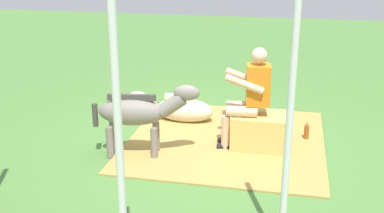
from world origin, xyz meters
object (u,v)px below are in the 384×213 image
Objects in this scene: person_seated at (249,94)px; pony_lying at (178,109)px; hay_bale at (260,131)px; tent_pole_mid at (119,137)px; soda_bottle at (307,131)px; pony_standing at (139,113)px; tent_pole_left at (290,113)px.

person_seated is 1.47m from pony_lying.
tent_pole_mid is (0.79, 2.98, 1.06)m from hay_bale.
pony_standing is at bearing 24.75° from soda_bottle.
tent_pole_mid is at bearing 97.66° from pony_lying.
pony_standing is 2.58m from tent_pole_left.
person_seated is at bearing -157.26° from pony_standing.
soda_bottle is at bearing -152.01° from person_seated.
person_seated is 5.07× the size of soda_bottle.
pony_standing is at bearing 20.92° from hay_bale.
hay_bale is at bearing -159.08° from pony_standing.
hay_bale is 0.28× the size of tent_pole_left.
tent_pole_left is (-1.83, 1.67, 0.72)m from pony_standing.
pony_standing is 1.00× the size of pony_lying.
person_seated is at bearing -76.52° from tent_pole_left.
tent_pole_mid is at bearing 105.61° from pony_standing.
person_seated is 2.34m from tent_pole_left.
pony_standing is at bearing 82.49° from pony_lying.
person_seated reaches higher than hay_bale.
soda_bottle is at bearing 169.28° from pony_lying.
person_seated is 1.07m from soda_bottle.
hay_bale is at bearing -80.63° from tent_pole_left.
person_seated is 0.52× the size of tent_pole_left.
hay_bale is 3.26m from tent_pole_mid.
person_seated reaches higher than pony_standing.
tent_pole_mid is (-0.50, 3.74, 1.11)m from pony_lying.
tent_pole_left is (-0.53, 2.21, 0.55)m from person_seated.
pony_standing is at bearing -42.29° from tent_pole_left.
hay_bale is 2.49m from tent_pole_left.
pony_lying is at bearing -97.51° from pony_standing.
person_seated is 1.00× the size of pony_standing.
pony_standing is at bearing -74.39° from tent_pole_mid.
tent_pole_left is at bearing -146.90° from tent_pole_mid.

